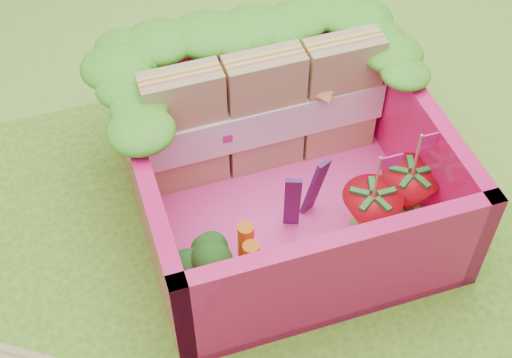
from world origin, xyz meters
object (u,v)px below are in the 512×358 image
object	(u,v)px
sandwich_stack	(265,113)
strawberry_right	(408,193)
bento_box	(284,168)
broccoli	(203,260)
strawberry_left	(370,215)

from	to	relation	value
sandwich_stack	strawberry_right	bearing A→B (deg)	-46.36
bento_box	strawberry_right	distance (m)	0.56
broccoli	strawberry_left	bearing A→B (deg)	2.55
sandwich_stack	strawberry_right	size ratio (longest dim) A/B	2.27
broccoli	bento_box	bearing A→B (deg)	35.70
sandwich_stack	strawberry_left	xyz separation A→B (m)	(0.28, -0.58, -0.17)
bento_box	strawberry_left	world-z (taller)	same
strawberry_left	strawberry_right	world-z (taller)	strawberry_right
strawberry_left	bento_box	bearing A→B (deg)	134.16
broccoli	strawberry_left	world-z (taller)	strawberry_left
strawberry_right	strawberry_left	bearing A→B (deg)	-163.53
sandwich_stack	broccoli	distance (m)	0.78
sandwich_stack	strawberry_right	world-z (taller)	sandwich_stack
sandwich_stack	broccoli	xyz separation A→B (m)	(-0.47, -0.61, -0.13)
bento_box	broccoli	bearing A→B (deg)	-144.30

